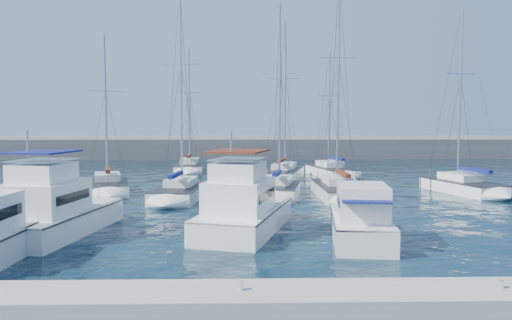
{
  "coord_description": "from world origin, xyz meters",
  "views": [
    {
      "loc": [
        0.11,
        -25.78,
        5.7
      ],
      "look_at": [
        0.95,
        9.33,
        3.0
      ],
      "focal_mm": 35.0,
      "sensor_mm": 36.0,
      "label": 1
    }
  ],
  "objects_px": {
    "sailboat_mid_e": "(463,186)",
    "sailboat_back_a": "(190,168)",
    "sailboat_back_b": "(283,174)",
    "motor_yacht_port_inner": "(54,213)",
    "motor_yacht_stbd_inner": "(243,211)",
    "sailboat_back_c": "(331,171)",
    "sailboat_mid_a": "(108,186)",
    "sailboat_mid_b": "(180,192)",
    "sailboat_mid_c": "(278,190)",
    "sailboat_mid_d": "(339,190)",
    "motor_yacht_stbd_outer": "(361,222)"
  },
  "relations": [
    {
      "from": "sailboat_mid_a",
      "to": "sailboat_back_b",
      "type": "height_order",
      "value": "sailboat_back_b"
    },
    {
      "from": "motor_yacht_port_inner",
      "to": "motor_yacht_stbd_inner",
      "type": "xyz_separation_m",
      "value": [
        9.49,
        0.48,
        -0.0
      ]
    },
    {
      "from": "sailboat_mid_b",
      "to": "sailboat_mid_d",
      "type": "bearing_deg",
      "value": 8.8
    },
    {
      "from": "motor_yacht_stbd_inner",
      "to": "sailboat_mid_c",
      "type": "relative_size",
      "value": 0.61
    },
    {
      "from": "sailboat_back_b",
      "to": "motor_yacht_port_inner",
      "type": "bearing_deg",
      "value": -105.69
    },
    {
      "from": "sailboat_back_c",
      "to": "motor_yacht_port_inner",
      "type": "bearing_deg",
      "value": -136.09
    },
    {
      "from": "sailboat_mid_a",
      "to": "sailboat_mid_d",
      "type": "distance_m",
      "value": 18.41
    },
    {
      "from": "motor_yacht_port_inner",
      "to": "sailboat_mid_d",
      "type": "bearing_deg",
      "value": 45.94
    },
    {
      "from": "motor_yacht_stbd_inner",
      "to": "sailboat_mid_a",
      "type": "bearing_deg",
      "value": 142.56
    },
    {
      "from": "sailboat_mid_c",
      "to": "sailboat_mid_d",
      "type": "relative_size",
      "value": 0.88
    },
    {
      "from": "sailboat_mid_c",
      "to": "sailboat_mid_d",
      "type": "height_order",
      "value": "sailboat_mid_d"
    },
    {
      "from": "motor_yacht_stbd_outer",
      "to": "sailboat_back_b",
      "type": "height_order",
      "value": "sailboat_back_b"
    },
    {
      "from": "sailboat_mid_b",
      "to": "sailboat_back_c",
      "type": "bearing_deg",
      "value": 53.55
    },
    {
      "from": "sailboat_back_b",
      "to": "motor_yacht_stbd_inner",
      "type": "bearing_deg",
      "value": -86.36
    },
    {
      "from": "sailboat_mid_a",
      "to": "sailboat_back_c",
      "type": "distance_m",
      "value": 23.38
    },
    {
      "from": "sailboat_mid_a",
      "to": "sailboat_mid_b",
      "type": "relative_size",
      "value": 0.82
    },
    {
      "from": "sailboat_mid_c",
      "to": "sailboat_back_a",
      "type": "xyz_separation_m",
      "value": [
        -8.77,
        19.03,
        -0.03
      ]
    },
    {
      "from": "motor_yacht_port_inner",
      "to": "sailboat_mid_b",
      "type": "distance_m",
      "value": 12.61
    },
    {
      "from": "motor_yacht_stbd_outer",
      "to": "sailboat_back_c",
      "type": "height_order",
      "value": "sailboat_back_c"
    },
    {
      "from": "sailboat_mid_b",
      "to": "sailboat_back_a",
      "type": "height_order",
      "value": "sailboat_mid_b"
    },
    {
      "from": "sailboat_mid_c",
      "to": "sailboat_mid_e",
      "type": "xyz_separation_m",
      "value": [
        15.02,
        2.01,
        -0.02
      ]
    },
    {
      "from": "sailboat_mid_b",
      "to": "sailboat_mid_e",
      "type": "xyz_separation_m",
      "value": [
        22.35,
        2.8,
        -0.01
      ]
    },
    {
      "from": "sailboat_mid_d",
      "to": "sailboat_back_b",
      "type": "xyz_separation_m",
      "value": [
        -3.24,
        12.3,
        -0.02
      ]
    },
    {
      "from": "motor_yacht_port_inner",
      "to": "sailboat_back_b",
      "type": "distance_m",
      "value": 28.07
    },
    {
      "from": "sailboat_mid_a",
      "to": "sailboat_mid_b",
      "type": "bearing_deg",
      "value": -45.97
    },
    {
      "from": "sailboat_mid_b",
      "to": "sailboat_mid_d",
      "type": "xyz_separation_m",
      "value": [
        11.9,
        0.68,
        -0.0
      ]
    },
    {
      "from": "motor_yacht_stbd_outer",
      "to": "sailboat_back_b",
      "type": "relative_size",
      "value": 0.44
    },
    {
      "from": "motor_yacht_port_inner",
      "to": "sailboat_back_c",
      "type": "relative_size",
      "value": 0.66
    },
    {
      "from": "sailboat_mid_a",
      "to": "sailboat_back_a",
      "type": "relative_size",
      "value": 0.91
    },
    {
      "from": "sailboat_mid_b",
      "to": "motor_yacht_port_inner",
      "type": "bearing_deg",
      "value": -106.97
    },
    {
      "from": "motor_yacht_stbd_outer",
      "to": "sailboat_back_b",
      "type": "bearing_deg",
      "value": 101.34
    },
    {
      "from": "motor_yacht_port_inner",
      "to": "motor_yacht_stbd_outer",
      "type": "relative_size",
      "value": 1.26
    },
    {
      "from": "sailboat_mid_b",
      "to": "sailboat_back_a",
      "type": "xyz_separation_m",
      "value": [
        -1.45,
        19.82,
        -0.02
      ]
    },
    {
      "from": "sailboat_back_a",
      "to": "sailboat_back_c",
      "type": "distance_m",
      "value": 15.95
    },
    {
      "from": "sailboat_mid_e",
      "to": "sailboat_back_a",
      "type": "xyz_separation_m",
      "value": [
        -23.79,
        17.02,
        -0.01
      ]
    },
    {
      "from": "sailboat_mid_a",
      "to": "sailboat_mid_e",
      "type": "height_order",
      "value": "sailboat_mid_e"
    },
    {
      "from": "motor_yacht_port_inner",
      "to": "motor_yacht_stbd_inner",
      "type": "relative_size",
      "value": 0.98
    },
    {
      "from": "sailboat_mid_d",
      "to": "sailboat_mid_e",
      "type": "height_order",
      "value": "sailboat_mid_d"
    },
    {
      "from": "sailboat_mid_d",
      "to": "sailboat_back_c",
      "type": "xyz_separation_m",
      "value": [
        1.99,
        14.76,
        -0.04
      ]
    },
    {
      "from": "motor_yacht_stbd_inner",
      "to": "sailboat_back_b",
      "type": "bearing_deg",
      "value": 96.61
    },
    {
      "from": "motor_yacht_stbd_outer",
      "to": "sailboat_mid_c",
      "type": "xyz_separation_m",
      "value": [
        -2.95,
        14.08,
        -0.39
      ]
    },
    {
      "from": "motor_yacht_stbd_inner",
      "to": "sailboat_back_b",
      "type": "relative_size",
      "value": 0.56
    },
    {
      "from": "sailboat_mid_a",
      "to": "sailboat_mid_e",
      "type": "bearing_deg",
      "value": -17.69
    },
    {
      "from": "sailboat_mid_c",
      "to": "sailboat_back_a",
      "type": "height_order",
      "value": "sailboat_mid_c"
    },
    {
      "from": "sailboat_mid_c",
      "to": "motor_yacht_stbd_inner",
      "type": "bearing_deg",
      "value": -92.35
    },
    {
      "from": "motor_yacht_stbd_outer",
      "to": "sailboat_mid_c",
      "type": "height_order",
      "value": "sailboat_mid_c"
    },
    {
      "from": "motor_yacht_stbd_inner",
      "to": "sailboat_back_c",
      "type": "xyz_separation_m",
      "value": [
        9.22,
        26.59,
        -0.63
      ]
    },
    {
      "from": "motor_yacht_port_inner",
      "to": "sailboat_back_c",
      "type": "height_order",
      "value": "sailboat_back_c"
    },
    {
      "from": "motor_yacht_stbd_inner",
      "to": "motor_yacht_stbd_outer",
      "type": "distance_m",
      "value": 6.0
    },
    {
      "from": "sailboat_mid_c",
      "to": "sailboat_mid_e",
      "type": "relative_size",
      "value": 0.98
    }
  ]
}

